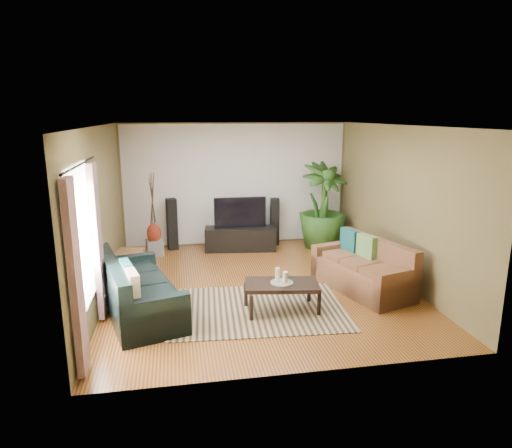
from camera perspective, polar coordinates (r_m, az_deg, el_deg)
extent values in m
plane|color=#9D6028|center=(7.91, 0.26, -7.75)|extent=(5.50, 5.50, 0.00)
plane|color=white|center=(7.37, 0.28, 12.20)|extent=(5.50, 5.50, 0.00)
plane|color=brown|center=(10.20, -2.53, 4.96)|extent=(5.00, 0.00, 5.00)
plane|color=brown|center=(4.93, 6.05, -4.55)|extent=(5.00, 0.00, 5.00)
plane|color=brown|center=(7.50, -18.87, 1.08)|extent=(0.00, 5.50, 5.50)
plane|color=brown|center=(8.34, 17.43, 2.40)|extent=(0.00, 5.50, 5.50)
plane|color=white|center=(10.19, -2.52, 4.95)|extent=(4.90, 0.00, 4.90)
plane|color=white|center=(5.95, -20.93, -1.72)|extent=(0.00, 1.80, 1.80)
cube|color=gray|center=(5.31, -21.62, -6.42)|extent=(0.08, 0.35, 2.20)
cube|color=gray|center=(6.72, -19.19, -2.10)|extent=(0.08, 0.35, 2.20)
cylinder|color=black|center=(5.78, -21.19, 6.93)|extent=(0.03, 1.90, 0.03)
cube|color=black|center=(6.98, -14.37, -7.44)|extent=(1.44, 2.29, 0.85)
cube|color=brown|center=(7.82, 13.10, -5.07)|extent=(1.31, 1.97, 0.85)
cube|color=tan|center=(7.03, 0.15, -10.54)|extent=(2.75, 2.03, 0.01)
cube|color=black|center=(6.90, 3.22, -9.09)|extent=(1.16, 0.75, 0.44)
cylinder|color=gray|center=(6.81, 3.25, -7.32)|extent=(0.33, 0.33, 0.01)
cylinder|color=beige|center=(6.79, 2.71, -6.35)|extent=(0.07, 0.07, 0.22)
cylinder|color=beige|center=(6.75, 3.67, -6.69)|extent=(0.07, 0.07, 0.17)
cylinder|color=#EFE0CA|center=(6.86, 3.71, -6.50)|extent=(0.07, 0.07, 0.14)
cube|color=black|center=(9.87, -1.97, -1.85)|extent=(1.56, 0.63, 0.50)
cube|color=black|center=(9.75, -2.01, 1.47)|extent=(1.11, 0.06, 0.66)
cube|color=black|center=(10.02, -10.45, -0.02)|extent=(0.25, 0.26, 1.12)
cube|color=black|center=(10.26, 2.34, 0.33)|extent=(0.21, 0.23, 1.05)
imported|color=#254F1A|center=(10.04, 8.31, 2.27)|extent=(1.34, 1.34, 1.87)
cylinder|color=black|center=(10.23, 8.16, -2.12)|extent=(0.34, 0.34, 0.27)
cube|color=gray|center=(9.76, -12.53, -2.90)|extent=(0.38, 0.38, 0.32)
ellipsoid|color=maroon|center=(9.68, -12.63, -1.14)|extent=(0.30, 0.30, 0.42)
cube|color=brown|center=(8.54, -15.42, -4.87)|extent=(0.53, 0.53, 0.50)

